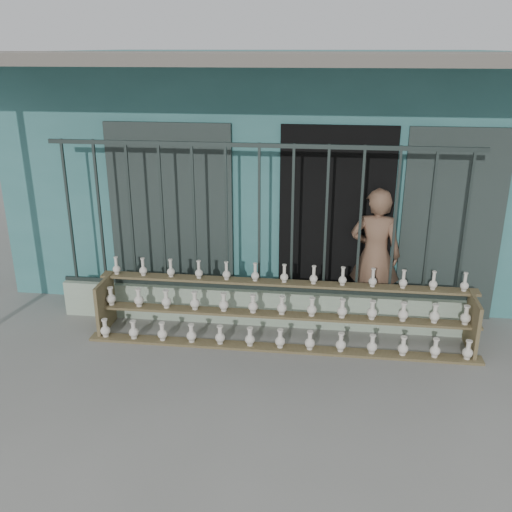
# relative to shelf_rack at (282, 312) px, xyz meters

# --- Properties ---
(ground) EXTENTS (60.00, 60.00, 0.00)m
(ground) POSITION_rel_shelf_rack_xyz_m (-0.32, -0.88, -0.36)
(ground) COLOR slate
(workshop_building) EXTENTS (7.40, 6.60, 3.21)m
(workshop_building) POSITION_rel_shelf_rack_xyz_m (-0.31, 3.35, 1.26)
(workshop_building) COLOR #346E6E
(workshop_building) RESTS_ON ground
(parapet_wall) EXTENTS (5.00, 0.20, 0.45)m
(parapet_wall) POSITION_rel_shelf_rack_xyz_m (-0.32, 0.42, -0.14)
(parapet_wall) COLOR #98AC94
(parapet_wall) RESTS_ON ground
(security_fence) EXTENTS (5.00, 0.04, 1.80)m
(security_fence) POSITION_rel_shelf_rack_xyz_m (-0.32, 0.42, 0.99)
(security_fence) COLOR #283330
(security_fence) RESTS_ON parapet_wall
(shelf_rack) EXTENTS (4.50, 0.68, 0.85)m
(shelf_rack) POSITION_rel_shelf_rack_xyz_m (0.00, 0.00, 0.00)
(shelf_rack) COLOR brown
(shelf_rack) RESTS_ON ground
(elderly_woman) EXTENTS (0.67, 0.49, 1.70)m
(elderly_woman) POSITION_rel_shelf_rack_xyz_m (1.08, 0.72, 0.49)
(elderly_woman) COLOR brown
(elderly_woman) RESTS_ON ground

